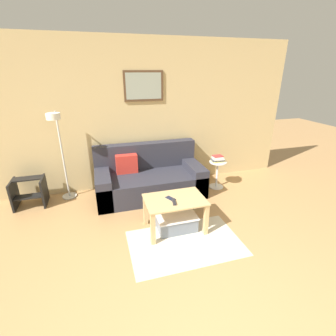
{
  "coord_description": "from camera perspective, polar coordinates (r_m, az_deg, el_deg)",
  "views": [
    {
      "loc": [
        -0.76,
        -0.87,
        2.04
      ],
      "look_at": [
        0.07,
        1.94,
        0.85
      ],
      "focal_mm": 26.0,
      "sensor_mm": 36.0,
      "label": 1
    }
  ],
  "objects": [
    {
      "name": "storage_bin",
      "position": [
        3.4,
        1.95,
        -12.52
      ],
      "size": [
        0.54,
        0.36,
        0.22
      ],
      "color": "slate",
      "rests_on": "ground_plane"
    },
    {
      "name": "floor_lamp",
      "position": [
        4.06,
        -24.22,
        5.59
      ],
      "size": [
        0.24,
        0.47,
        1.47
      ],
      "color": "silver",
      "rests_on": "ground_plane"
    },
    {
      "name": "remote_control",
      "position": [
        3.13,
        1.43,
        -7.96
      ],
      "size": [
        0.06,
        0.15,
        0.02
      ],
      "primitive_type": "cube",
      "rotation": [
        0.0,
        0.0,
        -0.17
      ],
      "color": "#232328",
      "rests_on": "coffee_table"
    },
    {
      "name": "step_stool",
      "position": [
        4.46,
        -29.75,
        -4.79
      ],
      "size": [
        0.47,
        0.39,
        0.45
      ],
      "color": "black",
      "rests_on": "ground_plane"
    },
    {
      "name": "wall_back",
      "position": [
        4.38,
        -6.26,
        12.0
      ],
      "size": [
        5.6,
        0.09,
        2.55
      ],
      "color": "tan",
      "rests_on": "ground_plane"
    },
    {
      "name": "area_rug",
      "position": [
        3.23,
        4.04,
        -17.09
      ],
      "size": [
        1.4,
        0.88,
        0.01
      ],
      "primitive_type": "cube",
      "color": "beige",
      "rests_on": "ground_plane"
    },
    {
      "name": "side_table",
      "position": [
        4.53,
        11.46,
        -0.93
      ],
      "size": [
        0.31,
        0.31,
        0.51
      ],
      "color": "white",
      "rests_on": "ground_plane"
    },
    {
      "name": "book_stack",
      "position": [
        4.43,
        11.58,
        2.09
      ],
      "size": [
        0.23,
        0.18,
        0.11
      ],
      "color": "#D8C666",
      "rests_on": "side_table"
    },
    {
      "name": "coffee_table",
      "position": [
        3.27,
        1.61,
        -8.84
      ],
      "size": [
        0.79,
        0.53,
        0.46
      ],
      "color": "tan",
      "rests_on": "ground_plane"
    },
    {
      "name": "cell_phone",
      "position": [
        3.22,
        0.58,
        -7.14
      ],
      "size": [
        0.12,
        0.15,
        0.01
      ],
      "primitive_type": "cube",
      "rotation": [
        0.0,
        0.0,
        0.48
      ],
      "color": "#1E2338",
      "rests_on": "coffee_table"
    },
    {
      "name": "couch",
      "position": [
        4.25,
        -4.47,
        -2.44
      ],
      "size": [
        1.81,
        0.88,
        0.84
      ],
      "color": "#2D2D38",
      "rests_on": "ground_plane"
    }
  ]
}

